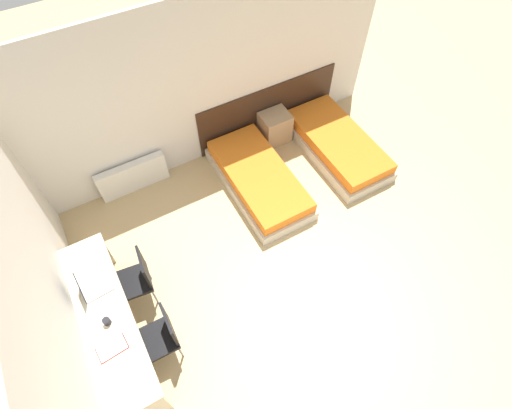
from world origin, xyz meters
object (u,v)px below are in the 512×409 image
Objects in this scene: chair_near_laptop at (137,277)px; chair_near_notebook at (161,335)px; nightstand at (275,127)px; laptop at (91,288)px; bed_near_window at (259,179)px; bed_near_door at (337,145)px.

chair_near_laptop and chair_near_notebook have the same top height.
nightstand is 3.84m from laptop.
chair_near_notebook is at bearing -62.18° from laptop.
bed_near_window is 1.50m from bed_near_door.
chair_near_notebook is (-2.20, -1.64, 0.32)m from bed_near_window.
chair_near_laptop is 1.00× the size of chair_near_notebook.
bed_near_door is at bearing 19.41° from chair_near_laptop.
nightstand is at bearing 21.39° from laptop.
laptop reaches higher than nightstand.
chair_near_notebook is 0.96m from laptop.
chair_near_laptop reaches higher than bed_near_door.
laptop is (-2.68, -0.87, 0.64)m from bed_near_window.
bed_near_window is 2.15× the size of chair_near_notebook.
laptop is (-0.48, -0.04, 0.31)m from chair_near_laptop.
bed_near_door is at bearing 25.56° from chair_near_notebook.
laptop is (-4.18, -0.87, 0.64)m from bed_near_door.
chair_near_laptop is (-2.95, -1.61, 0.23)m from nightstand.
bed_near_window is 1.09m from nightstand.
bed_near_window is 2.76m from chair_near_notebook.
chair_near_notebook is at bearing -156.14° from bed_near_door.
chair_near_laptop is at bearing 0.63° from laptop.
laptop reaches higher than bed_near_window.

